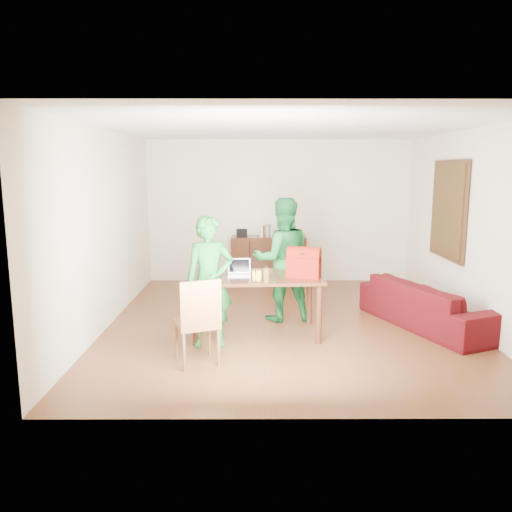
{
  "coord_description": "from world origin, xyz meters",
  "views": [
    {
      "loc": [
        -0.47,
        -6.8,
        2.16
      ],
      "look_at": [
        -0.44,
        -0.27,
        1.01
      ],
      "focal_mm": 35.0,
      "sensor_mm": 36.0,
      "label": 1
    }
  ],
  "objects_px": {
    "person_near": "(210,282)",
    "sofa": "(429,304)",
    "chair": "(197,339)",
    "bottle": "(266,274)",
    "table": "(256,283)",
    "laptop": "(239,273)",
    "red_bag": "(304,265)",
    "person_far": "(282,260)"
  },
  "relations": [
    {
      "from": "table",
      "to": "chair",
      "type": "distance_m",
      "value": 1.28
    },
    {
      "from": "table",
      "to": "person_near",
      "type": "relative_size",
      "value": 1.07
    },
    {
      "from": "person_near",
      "to": "person_far",
      "type": "xyz_separation_m",
      "value": [
        0.95,
        1.08,
        0.08
      ]
    },
    {
      "from": "table",
      "to": "red_bag",
      "type": "distance_m",
      "value": 0.67
    },
    {
      "from": "table",
      "to": "red_bag",
      "type": "height_order",
      "value": "red_bag"
    },
    {
      "from": "person_near",
      "to": "laptop",
      "type": "height_order",
      "value": "person_near"
    },
    {
      "from": "laptop",
      "to": "red_bag",
      "type": "bearing_deg",
      "value": -6.91
    },
    {
      "from": "bottle",
      "to": "table",
      "type": "bearing_deg",
      "value": 107.38
    },
    {
      "from": "table",
      "to": "bottle",
      "type": "bearing_deg",
      "value": -74.88
    },
    {
      "from": "chair",
      "to": "sofa",
      "type": "distance_m",
      "value": 3.34
    },
    {
      "from": "person_near",
      "to": "bottle",
      "type": "height_order",
      "value": "person_near"
    },
    {
      "from": "table",
      "to": "bottle",
      "type": "relative_size",
      "value": 8.63
    },
    {
      "from": "person_near",
      "to": "red_bag",
      "type": "relative_size",
      "value": 3.85
    },
    {
      "from": "person_near",
      "to": "sofa",
      "type": "distance_m",
      "value": 3.09
    },
    {
      "from": "person_far",
      "to": "bottle",
      "type": "bearing_deg",
      "value": 67.81
    },
    {
      "from": "person_near",
      "to": "sofa",
      "type": "bearing_deg",
      "value": 2.63
    },
    {
      "from": "person_far",
      "to": "sofa",
      "type": "height_order",
      "value": "person_far"
    },
    {
      "from": "red_bag",
      "to": "sofa",
      "type": "height_order",
      "value": "red_bag"
    },
    {
      "from": "sofa",
      "to": "table",
      "type": "bearing_deg",
      "value": 75.61
    },
    {
      "from": "laptop",
      "to": "red_bag",
      "type": "relative_size",
      "value": 0.71
    },
    {
      "from": "laptop",
      "to": "red_bag",
      "type": "distance_m",
      "value": 0.84
    },
    {
      "from": "chair",
      "to": "sofa",
      "type": "xyz_separation_m",
      "value": [
        3.05,
        1.35,
        0.02
      ]
    },
    {
      "from": "chair",
      "to": "red_bag",
      "type": "relative_size",
      "value": 2.37
    },
    {
      "from": "sofa",
      "to": "bottle",
      "type": "bearing_deg",
      "value": 85.49
    },
    {
      "from": "person_far",
      "to": "sofa",
      "type": "bearing_deg",
      "value": 161.69
    },
    {
      "from": "chair",
      "to": "red_bag",
      "type": "distance_m",
      "value": 1.7
    },
    {
      "from": "table",
      "to": "person_far",
      "type": "relative_size",
      "value": 0.98
    },
    {
      "from": "chair",
      "to": "bottle",
      "type": "bearing_deg",
      "value": 17.37
    },
    {
      "from": "chair",
      "to": "person_near",
      "type": "relative_size",
      "value": 0.62
    },
    {
      "from": "red_bag",
      "to": "sofa",
      "type": "bearing_deg",
      "value": 29.98
    },
    {
      "from": "red_bag",
      "to": "bottle",
      "type": "bearing_deg",
      "value": -131.74
    },
    {
      "from": "sofa",
      "to": "chair",
      "type": "bearing_deg",
      "value": 91.54
    },
    {
      "from": "table",
      "to": "laptop",
      "type": "bearing_deg",
      "value": -178.49
    },
    {
      "from": "table",
      "to": "person_far",
      "type": "height_order",
      "value": "person_far"
    },
    {
      "from": "red_bag",
      "to": "chair",
      "type": "bearing_deg",
      "value": -127.5
    },
    {
      "from": "chair",
      "to": "person_near",
      "type": "xyz_separation_m",
      "value": [
        0.09,
        0.6,
        0.52
      ]
    },
    {
      "from": "person_near",
      "to": "sofa",
      "type": "height_order",
      "value": "person_near"
    },
    {
      "from": "chair",
      "to": "person_far",
      "type": "relative_size",
      "value": 0.56
    },
    {
      "from": "table",
      "to": "person_near",
      "type": "height_order",
      "value": "person_near"
    },
    {
      "from": "bottle",
      "to": "person_near",
      "type": "bearing_deg",
      "value": -178.68
    },
    {
      "from": "person_near",
      "to": "red_bag",
      "type": "distance_m",
      "value": 1.23
    },
    {
      "from": "sofa",
      "to": "laptop",
      "type": "bearing_deg",
      "value": 75.27
    }
  ]
}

